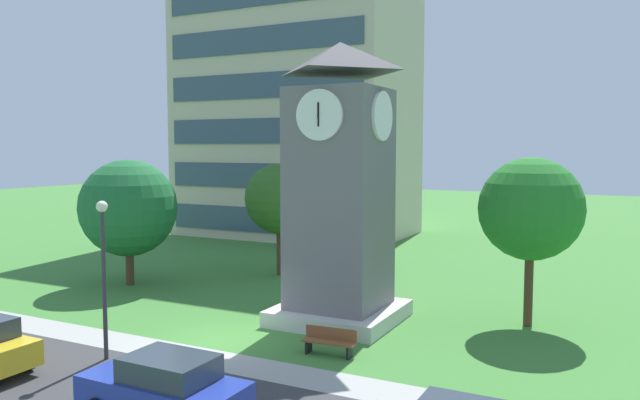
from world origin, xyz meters
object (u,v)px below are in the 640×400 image
(clock_tower, at_px, (340,198))
(park_bench, at_px, (329,341))
(tree_near_tower, at_px, (280,199))
(tree_by_building, at_px, (531,209))
(street_lamp, at_px, (103,260))
(tree_streetside, at_px, (128,208))
(parked_car_blue, at_px, (165,388))

(clock_tower, distance_m, park_bench, 5.99)
(tree_near_tower, bearing_deg, tree_by_building, -16.28)
(clock_tower, relative_size, tree_by_building, 1.67)
(park_bench, bearing_deg, tree_by_building, 50.58)
(street_lamp, xyz_separation_m, tree_streetside, (-7.25, 8.57, 0.59))
(clock_tower, xyz_separation_m, street_lamp, (-4.79, -7.47, -1.60))
(tree_streetside, bearing_deg, parked_car_blue, -43.06)
(parked_car_blue, bearing_deg, clock_tower, 89.86)
(park_bench, relative_size, tree_streetside, 0.29)
(tree_by_building, distance_m, parked_car_blue, 14.88)
(park_bench, relative_size, parked_car_blue, 0.42)
(clock_tower, relative_size, parked_car_blue, 2.49)
(street_lamp, height_order, tree_near_tower, tree_near_tower)
(park_bench, xyz_separation_m, tree_near_tower, (-7.99, 10.32, 3.63))
(park_bench, bearing_deg, tree_streetside, 159.92)
(tree_streetside, bearing_deg, park_bench, -20.08)
(street_lamp, bearing_deg, park_bench, 30.34)
(tree_by_building, xyz_separation_m, tree_near_tower, (-13.29, 3.88, -0.40))
(park_bench, distance_m, tree_near_tower, 13.55)
(park_bench, height_order, street_lamp, street_lamp)
(tree_streetside, distance_m, tree_by_building, 18.85)
(tree_near_tower, bearing_deg, park_bench, -52.25)
(tree_by_building, height_order, parked_car_blue, tree_by_building)
(clock_tower, xyz_separation_m, tree_streetside, (-12.04, 1.10, -1.01))
(parked_car_blue, bearing_deg, street_lamp, 150.80)
(tree_streetside, relative_size, tree_near_tower, 1.04)
(tree_near_tower, bearing_deg, tree_streetside, -135.46)
(tree_by_building, xyz_separation_m, parked_car_blue, (-6.76, -12.75, -3.63))
(street_lamp, bearing_deg, tree_by_building, 41.20)
(street_lamp, xyz_separation_m, tree_by_building, (11.52, 10.09, 1.25))
(street_lamp, distance_m, parked_car_blue, 5.95)
(tree_near_tower, relative_size, parked_car_blue, 1.38)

